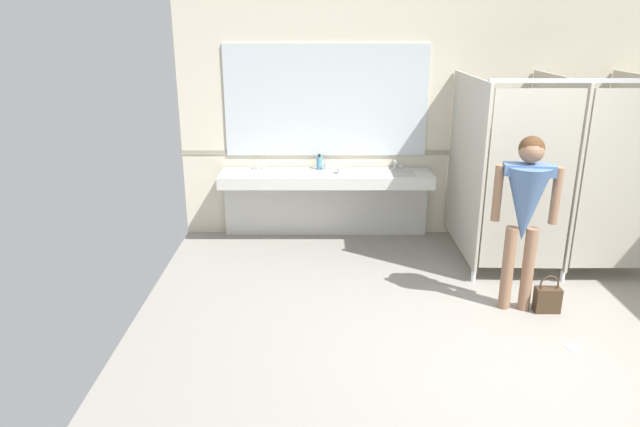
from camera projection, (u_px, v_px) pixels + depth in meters
ground_plane at (527, 364)px, 4.69m from camera, size 6.75×6.49×0.10m
wall_back at (458, 119)px, 7.06m from camera, size 6.75×0.12×2.90m
wall_back_tile_band at (457, 153)px, 7.13m from camera, size 6.75×0.01×0.06m
vanity_counter at (328, 189)px, 7.07m from camera, size 2.54×0.55×0.98m
mirror_panel at (328, 101)px, 6.93m from camera, size 2.44×0.02×1.33m
bathroom_stalls at (559, 169)px, 6.19m from camera, size 1.93×1.52×2.09m
person_standing at (527, 203)px, 5.17m from camera, size 0.57×0.46×1.65m
handbag at (549, 299)px, 5.39m from camera, size 0.23×0.12×0.37m
soap_dispenser at (321, 163)px, 7.05m from camera, size 0.07×0.07×0.19m
paper_cup at (342, 170)px, 6.84m from camera, size 0.07×0.07×0.09m
floor_drain_cover at (575, 347)px, 4.84m from camera, size 0.14×0.14×0.01m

